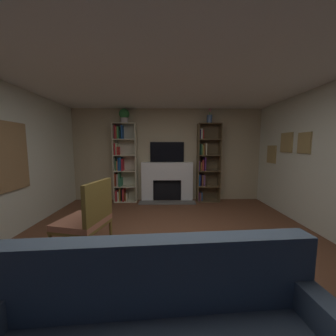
{
  "coord_description": "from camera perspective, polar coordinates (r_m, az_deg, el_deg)",
  "views": [
    {
      "loc": [
        -0.05,
        -2.36,
        1.49
      ],
      "look_at": [
        0.0,
        1.17,
        1.1
      ],
      "focal_mm": 20.48,
      "sensor_mm": 36.0,
      "label": 1
    }
  ],
  "objects": [
    {
      "name": "ground_plane",
      "position": [
        2.8,
        0.4,
        -25.85
      ],
      "size": [
        7.03,
        7.03,
        0.0
      ],
      "primitive_type": "plane",
      "color": "brown"
    },
    {
      "name": "wall_back_accent",
      "position": [
        5.33,
        -0.29,
        3.86
      ],
      "size": [
        5.26,
        0.06,
        2.51
      ],
      "primitive_type": "cube",
      "color": "tan",
      "rests_on": "ground_plane"
    },
    {
      "name": "ceiling",
      "position": [
        2.59,
        0.45,
        30.33
      ],
      "size": [
        5.26,
        5.98,
        0.06
      ],
      "primitive_type": "cube",
      "color": "white",
      "rests_on": "wall_back_accent"
    },
    {
      "name": "fireplace",
      "position": [
        5.27,
        -0.27,
        -3.81
      ],
      "size": [
        1.49,
        0.5,
        1.07
      ],
      "color": "white",
      "rests_on": "ground_plane"
    },
    {
      "name": "tv",
      "position": [
        5.27,
        -0.28,
        4.79
      ],
      "size": [
        0.92,
        0.06,
        0.54
      ],
      "primitive_type": "cube",
      "color": "black",
      "rests_on": "fireplace"
    },
    {
      "name": "bookshelf_left",
      "position": [
        5.32,
        -13.26,
        0.88
      ],
      "size": [
        0.6,
        0.33,
        2.1
      ],
      "color": "beige",
      "rests_on": "ground_plane"
    },
    {
      "name": "bookshelf_right",
      "position": [
        5.31,
        11.16,
        1.47
      ],
      "size": [
        0.6,
        0.33,
        2.1
      ],
      "color": "brown",
      "rests_on": "ground_plane"
    },
    {
      "name": "potted_plant",
      "position": [
        5.32,
        -12.89,
        15.04
      ],
      "size": [
        0.27,
        0.27,
        0.38
      ],
      "color": "silver",
      "rests_on": "bookshelf_left"
    },
    {
      "name": "vase_with_flowers",
      "position": [
        5.33,
        12.26,
        14.27
      ],
      "size": [
        0.14,
        0.14,
        0.39
      ],
      "color": "#5270A3",
      "rests_on": "bookshelf_right"
    },
    {
      "name": "armchair",
      "position": [
        2.97,
        -22.82,
        -13.38
      ],
      "size": [
        0.71,
        0.74,
        1.03
      ],
      "color": "brown",
      "rests_on": "ground_plane"
    },
    {
      "name": "coffee_table",
      "position": [
        2.22,
        -1.41,
        -24.5
      ],
      "size": [
        0.77,
        0.42,
        0.42
      ],
      "color": "#4F4635",
      "rests_on": "ground_plane"
    }
  ]
}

